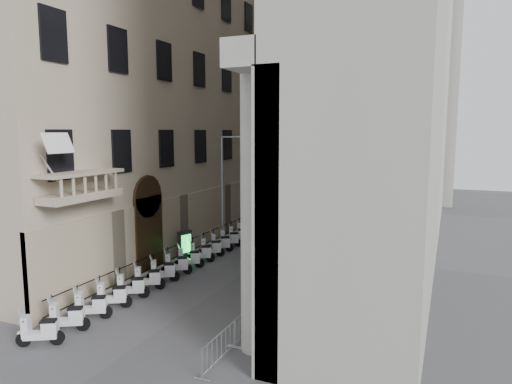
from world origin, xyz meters
TOP-DOWN VIEW (x-y plane):
  - left_building at (-7.50, 22.00)m, footprint 5.00×36.00m
  - far_building at (0.00, 48.00)m, footprint 22.00×10.00m
  - iron_fence at (-4.30, 18.00)m, footprint 0.30×28.00m
  - blue_awning at (4.15, 26.00)m, footprint 1.60×3.00m
  - flag at (-4.00, 5.00)m, footprint 1.00×1.40m
  - scooter_0 at (-3.33, 3.02)m, footprint 1.49×1.18m
  - scooter_1 at (-3.33, 4.36)m, footprint 1.49×1.18m
  - scooter_2 at (-3.33, 5.69)m, footprint 1.49×1.18m
  - scooter_3 at (-3.33, 7.03)m, footprint 1.49×1.18m
  - scooter_4 at (-3.33, 8.36)m, footprint 1.49×1.18m
  - scooter_5 at (-3.33, 9.69)m, footprint 1.49×1.18m
  - scooter_6 at (-3.33, 11.03)m, footprint 1.49×1.18m
  - scooter_7 at (-3.33, 12.36)m, footprint 1.49×1.18m
  - scooter_8 at (-3.33, 13.70)m, footprint 1.49×1.18m
  - scooter_9 at (-3.33, 15.03)m, footprint 1.49×1.18m
  - scooter_10 at (-3.33, 16.37)m, footprint 1.49×1.18m
  - scooter_11 at (-3.33, 17.70)m, footprint 1.49×1.18m
  - scooter_12 at (-3.33, 19.03)m, footprint 1.49×1.18m
  - scooter_13 at (-3.33, 20.37)m, footprint 1.49×1.18m
  - scooter_14 at (-3.33, 21.70)m, footprint 1.49×1.18m
  - barrier_0 at (3.45, 4.50)m, footprint 0.60×2.40m
  - barrier_1 at (3.45, 7.00)m, footprint 0.60×2.40m
  - barrier_2 at (3.45, 9.50)m, footprint 0.60×2.40m
  - barrier_3 at (3.45, 12.00)m, footprint 0.60×2.40m
  - barrier_4 at (3.45, 14.50)m, footprint 0.60×2.40m
  - barrier_5 at (3.45, 17.00)m, footprint 0.60×2.40m
  - barrier_6 at (3.45, 19.50)m, footprint 0.60×2.40m
  - barrier_7 at (3.45, 22.00)m, footprint 0.60×2.40m
  - barrier_8 at (3.45, 24.50)m, footprint 0.60×2.40m
  - barrier_9 at (3.45, 27.00)m, footprint 0.60×2.40m
  - security_tent at (-2.92, 30.00)m, footprint 3.55×3.55m
  - street_lamp at (-3.65, 19.21)m, footprint 2.49×0.63m
  - info_kiosk at (-4.16, 14.54)m, footprint 0.57×0.98m
  - pedestrian_a at (0.90, 25.85)m, footprint 0.85×0.73m
  - pedestrian_b at (1.06, 33.95)m, footprint 1.13×1.01m
  - pedestrian_c at (-2.00, 26.63)m, footprint 0.88×0.67m

SIDE VIEW (x-z plane):
  - iron_fence at x=-4.30m, z-range -0.70..0.70m
  - blue_awning at x=4.15m, z-range -1.50..1.50m
  - flag at x=-4.00m, z-range -4.10..4.10m
  - scooter_0 at x=-3.33m, z-range -0.75..0.75m
  - scooter_1 at x=-3.33m, z-range -0.75..0.75m
  - scooter_2 at x=-3.33m, z-range -0.75..0.75m
  - scooter_3 at x=-3.33m, z-range -0.75..0.75m
  - scooter_4 at x=-3.33m, z-range -0.75..0.75m
  - scooter_5 at x=-3.33m, z-range -0.75..0.75m
  - scooter_6 at x=-3.33m, z-range -0.75..0.75m
  - scooter_7 at x=-3.33m, z-range -0.75..0.75m
  - scooter_8 at x=-3.33m, z-range -0.75..0.75m
  - scooter_9 at x=-3.33m, z-range -0.75..0.75m
  - scooter_10 at x=-3.33m, z-range -0.75..0.75m
  - scooter_11 at x=-3.33m, z-range -0.75..0.75m
  - scooter_12 at x=-3.33m, z-range -0.75..0.75m
  - scooter_13 at x=-3.33m, z-range -0.75..0.75m
  - scooter_14 at x=-3.33m, z-range -0.75..0.75m
  - barrier_0 at x=3.45m, z-range -0.55..0.55m
  - barrier_1 at x=3.45m, z-range -0.55..0.55m
  - barrier_2 at x=3.45m, z-range -0.55..0.55m
  - barrier_3 at x=3.45m, z-range -0.55..0.55m
  - barrier_4 at x=3.45m, z-range -0.55..0.55m
  - barrier_5 at x=3.45m, z-range -0.55..0.55m
  - barrier_6 at x=3.45m, z-range -0.55..0.55m
  - barrier_7 at x=3.45m, z-range -0.55..0.55m
  - barrier_8 at x=3.45m, z-range -0.55..0.55m
  - barrier_9 at x=3.45m, z-range -0.55..0.55m
  - pedestrian_c at x=-2.00m, z-range 0.00..1.62m
  - pedestrian_b at x=1.06m, z-range 0.00..1.91m
  - pedestrian_a at x=0.90m, z-range 0.00..1.97m
  - info_kiosk at x=-4.16m, z-range 0.01..2.00m
  - security_tent at x=-2.92m, z-range 0.97..3.85m
  - street_lamp at x=-3.65m, z-range 0.71..8.39m
  - far_building at x=0.00m, z-range 0.00..30.00m
  - left_building at x=-7.50m, z-range 0.00..34.00m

